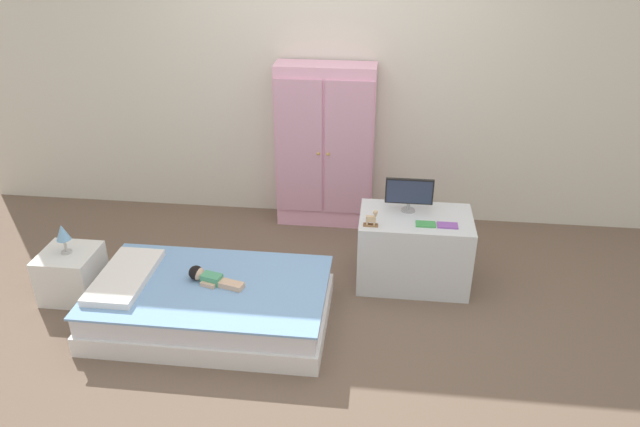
{
  "coord_description": "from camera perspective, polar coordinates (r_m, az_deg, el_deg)",
  "views": [
    {
      "loc": [
        0.45,
        -3.26,
        2.51
      ],
      "look_at": [
        0.02,
        0.39,
        0.59
      ],
      "focal_mm": 33.76,
      "sensor_mm": 36.0,
      "label": 1
    }
  ],
  "objects": [
    {
      "name": "wardrobe",
      "position": [
        5.02,
        0.5,
        6.34
      ],
      "size": [
        0.8,
        0.31,
        1.38
      ],
      "color": "#EFADCC",
      "rests_on": "ground_plane"
    },
    {
      "name": "tv_monitor",
      "position": [
        4.28,
        8.46,
        1.98
      ],
      "size": [
        0.34,
        0.1,
        0.25
      ],
      "color": "#99999E",
      "rests_on": "tv_stand"
    },
    {
      "name": "nightstand",
      "position": [
        4.59,
        -22.47,
        -5.3
      ],
      "size": [
        0.38,
        0.38,
        0.35
      ],
      "primitive_type": "cube",
      "color": "white",
      "rests_on": "ground_plane"
    },
    {
      "name": "bed",
      "position": [
        4.08,
        -10.3,
        -8.39
      ],
      "size": [
        1.54,
        0.91,
        0.29
      ],
      "color": "white",
      "rests_on": "ground_plane"
    },
    {
      "name": "ground_plane",
      "position": [
        4.14,
        -0.96,
        -9.85
      ],
      "size": [
        10.0,
        10.0,
        0.02
      ],
      "primitive_type": "cube",
      "color": "brown"
    },
    {
      "name": "tv_stand",
      "position": [
        4.4,
        8.87,
        -3.38
      ],
      "size": [
        0.79,
        0.5,
        0.53
      ],
      "primitive_type": "cube",
      "color": "silver",
      "rests_on": "ground_plane"
    },
    {
      "name": "rocking_horse_toy",
      "position": [
        4.09,
        4.96,
        -0.46
      ],
      "size": [
        0.1,
        0.04,
        0.12
      ],
      "color": "#8E6642",
      "rests_on": "tv_stand"
    },
    {
      "name": "book_purple",
      "position": [
        4.19,
        12.0,
        -1.11
      ],
      "size": [
        0.14,
        0.08,
        0.01
      ],
      "primitive_type": "cube",
      "color": "#8E51B2",
      "rests_on": "tv_stand"
    },
    {
      "name": "table_lamp",
      "position": [
        4.44,
        -23.21,
        -1.77
      ],
      "size": [
        0.1,
        0.1,
        0.22
      ],
      "color": "#B7B2AD",
      "rests_on": "nightstand"
    },
    {
      "name": "book_green",
      "position": [
        4.17,
        9.98,
        -1.0
      ],
      "size": [
        0.14,
        0.09,
        0.01
      ],
      "primitive_type": "cube",
      "color": "#429E51",
      "rests_on": "tv_stand"
    },
    {
      "name": "doll",
      "position": [
        4.01,
        -10.77,
        -5.88
      ],
      "size": [
        0.39,
        0.17,
        0.1
      ],
      "color": "#4CA375",
      "rests_on": "bed"
    },
    {
      "name": "back_wall",
      "position": [
        4.99,
        1.35,
        14.16
      ],
      "size": [
        6.4,
        0.05,
        2.7
      ],
      "primitive_type": "cube",
      "color": "silver",
      "rests_on": "ground_plane"
    },
    {
      "name": "pillow",
      "position": [
        4.17,
        -18.03,
        -5.68
      ],
      "size": [
        0.32,
        0.65,
        0.05
      ],
      "primitive_type": "cube",
      "color": "white",
      "rests_on": "bed"
    }
  ]
}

